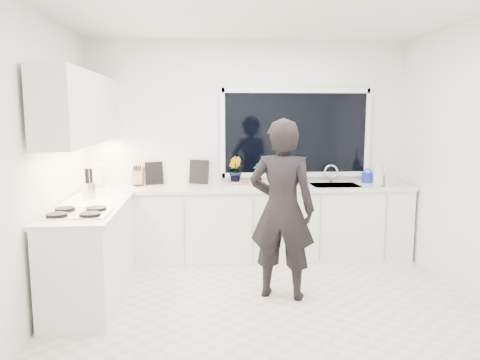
{
  "coord_description": "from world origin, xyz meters",
  "views": [
    {
      "loc": [
        -0.57,
        -4.15,
        1.82
      ],
      "look_at": [
        -0.21,
        0.4,
        1.15
      ],
      "focal_mm": 35.0,
      "sensor_mm": 36.0,
      "label": 1
    }
  ],
  "objects": [
    {
      "name": "floor",
      "position": [
        0.0,
        0.0,
        -0.01
      ],
      "size": [
        4.0,
        3.5,
        0.02
      ],
      "primitive_type": "cube",
      "color": "beige",
      "rests_on": "ground"
    },
    {
      "name": "wall_back",
      "position": [
        0.0,
        1.76,
        1.35
      ],
      "size": [
        4.0,
        0.02,
        2.7
      ],
      "primitive_type": "cube",
      "color": "white",
      "rests_on": "ground"
    },
    {
      "name": "wall_left",
      "position": [
        -2.01,
        0.0,
        1.35
      ],
      "size": [
        0.02,
        3.5,
        2.7
      ],
      "primitive_type": "cube",
      "color": "white",
      "rests_on": "ground"
    },
    {
      "name": "wall_right",
      "position": [
        2.01,
        0.0,
        1.35
      ],
      "size": [
        0.02,
        3.5,
        2.7
      ],
      "primitive_type": "cube",
      "color": "white",
      "rests_on": "ground"
    },
    {
      "name": "ceiling",
      "position": [
        0.0,
        0.0,
        2.71
      ],
      "size": [
        4.0,
        3.5,
        0.02
      ],
      "primitive_type": "cube",
      "color": "white",
      "rests_on": "wall_back"
    },
    {
      "name": "window",
      "position": [
        0.6,
        1.73,
        1.55
      ],
      "size": [
        1.8,
        0.02,
        1.0
      ],
      "primitive_type": "cube",
      "color": "black",
      "rests_on": "wall_back"
    },
    {
      "name": "base_cabinets_back",
      "position": [
        0.0,
        1.45,
        0.44
      ],
      "size": [
        3.92,
        0.58,
        0.88
      ],
      "primitive_type": "cube",
      "color": "white",
      "rests_on": "floor"
    },
    {
      "name": "base_cabinets_left",
      "position": [
        -1.67,
        0.35,
        0.44
      ],
      "size": [
        0.58,
        1.6,
        0.88
      ],
      "primitive_type": "cube",
      "color": "white",
      "rests_on": "floor"
    },
    {
      "name": "countertop_back",
      "position": [
        0.0,
        1.44,
        0.9
      ],
      "size": [
        3.94,
        0.62,
        0.04
      ],
      "primitive_type": "cube",
      "color": "silver",
      "rests_on": "base_cabinets_back"
    },
    {
      "name": "countertop_left",
      "position": [
        -1.67,
        0.35,
        0.9
      ],
      "size": [
        0.62,
        1.6,
        0.04
      ],
      "primitive_type": "cube",
      "color": "silver",
      "rests_on": "base_cabinets_left"
    },
    {
      "name": "upper_cabinets",
      "position": [
        -1.79,
        0.7,
        1.85
      ],
      "size": [
        0.34,
        2.1,
        0.7
      ],
      "primitive_type": "cube",
      "color": "white",
      "rests_on": "wall_left"
    },
    {
      "name": "sink",
      "position": [
        1.05,
        1.45,
        0.87
      ],
      "size": [
        0.58,
        0.42,
        0.14
      ],
      "primitive_type": "cube",
      "color": "silver",
      "rests_on": "countertop_back"
    },
    {
      "name": "faucet",
      "position": [
        1.05,
        1.65,
        1.03
      ],
      "size": [
        0.03,
        0.03,
        0.22
      ],
      "primitive_type": "cylinder",
      "color": "silver",
      "rests_on": "countertop_back"
    },
    {
      "name": "stovetop",
      "position": [
        -1.69,
        -0.0,
        0.94
      ],
      "size": [
        0.56,
        0.48,
        0.03
      ],
      "primitive_type": "cube",
      "color": "black",
      "rests_on": "countertop_left"
    },
    {
      "name": "person",
      "position": [
        0.18,
        0.24,
        0.88
      ],
      "size": [
        0.74,
        0.61,
        1.76
      ],
      "primitive_type": "imported",
      "rotation": [
        0.0,
        0.0,
        2.81
      ],
      "color": "black",
      "rests_on": "floor"
    },
    {
      "name": "pizza_tray",
      "position": [
        -0.04,
        1.42,
        0.94
      ],
      "size": [
        0.49,
        0.39,
        0.03
      ],
      "primitive_type": "cube",
      "rotation": [
        0.0,
        0.0,
        -0.16
      ],
      "color": "silver",
      "rests_on": "countertop_back"
    },
    {
      "name": "pizza",
      "position": [
        -0.04,
        1.42,
        0.95
      ],
      "size": [
        0.44,
        0.35,
        0.01
      ],
      "primitive_type": "cube",
      "rotation": [
        0.0,
        0.0,
        -0.16
      ],
      "color": "red",
      "rests_on": "pizza_tray"
    },
    {
      "name": "watering_can",
      "position": [
        1.51,
        1.61,
        0.98
      ],
      "size": [
        0.15,
        0.15,
        0.13
      ],
      "primitive_type": "cylinder",
      "rotation": [
        0.0,
        0.0,
        0.08
      ],
      "color": "#1229AF",
      "rests_on": "countertop_back"
    },
    {
      "name": "paper_towel_roll",
      "position": [
        -1.85,
        1.55,
        1.05
      ],
      "size": [
        0.13,
        0.13,
        0.26
      ],
      "primitive_type": "cylinder",
      "rotation": [
        0.0,
        0.0,
        -0.21
      ],
      "color": "silver",
      "rests_on": "countertop_back"
    },
    {
      "name": "knife_block",
      "position": [
        -1.37,
        1.59,
        1.03
      ],
      "size": [
        0.15,
        0.12,
        0.22
      ],
      "primitive_type": "cube",
      "rotation": [
        0.0,
        0.0,
        -0.18
      ],
      "color": "#967046",
      "rests_on": "countertop_back"
    },
    {
      "name": "utensil_crock",
      "position": [
        -1.77,
        0.8,
        1.0
      ],
      "size": [
        0.15,
        0.15,
        0.16
      ],
      "primitive_type": "cylinder",
      "rotation": [
        0.0,
        0.0,
        -0.19
      ],
      "color": "silver",
      "rests_on": "countertop_left"
    },
    {
      "name": "picture_frame_large",
      "position": [
        -1.19,
        1.69,
        1.06
      ],
      "size": [
        0.22,
        0.09,
        0.28
      ],
      "primitive_type": "cube",
      "rotation": [
        0.0,
        0.0,
        0.31
      ],
      "color": "black",
      "rests_on": "countertop_back"
    },
    {
      "name": "picture_frame_small",
      "position": [
        -0.63,
        1.69,
        1.07
      ],
      "size": [
        0.24,
        0.1,
        0.3
      ],
      "primitive_type": "cube",
      "rotation": [
        0.0,
        0.0,
        -0.35
      ],
      "color": "black",
      "rests_on": "countertop_back"
    },
    {
      "name": "herb_plants",
      "position": [
        0.34,
        1.61,
        1.09
      ],
      "size": [
        1.06,
        0.4,
        0.34
      ],
      "color": "#26662D",
      "rests_on": "countertop_back"
    },
    {
      "name": "soap_bottles",
      "position": [
        1.57,
        1.3,
        1.07
      ],
      "size": [
        0.23,
        0.13,
        0.32
      ],
      "color": "#D8BF66",
      "rests_on": "countertop_back"
    }
  ]
}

